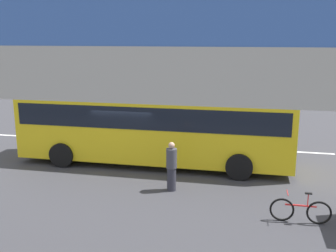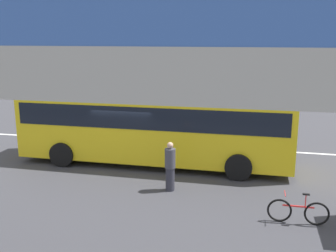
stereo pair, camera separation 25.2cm
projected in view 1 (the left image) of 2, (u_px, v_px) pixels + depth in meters
ground at (130, 163)px, 17.06m from camera, size 80.00×80.00×0.00m
city_bus at (154, 121)px, 16.68m from camera, size 11.54×2.85×3.15m
bicycle_red at (300, 211)px, 11.60m from camera, size 1.77×0.44×0.96m
pedestrian at (172, 167)px, 13.92m from camera, size 0.38×0.38×1.79m
traffic_sign at (290, 114)px, 18.10m from camera, size 0.08×0.60×2.80m
lane_dash_leftmost at (312, 153)px, 18.60m from camera, size 2.00×0.20×0.01m
lane_dash_left at (227, 148)px, 19.40m from camera, size 2.00×0.20×0.01m
lane_dash_centre at (149, 143)px, 20.21m from camera, size 2.00×0.20×0.01m
lane_dash_right at (77, 139)px, 21.01m from camera, size 2.00×0.20×0.01m
lane_dash_rightmost at (10, 135)px, 21.82m from camera, size 2.00×0.20×0.01m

